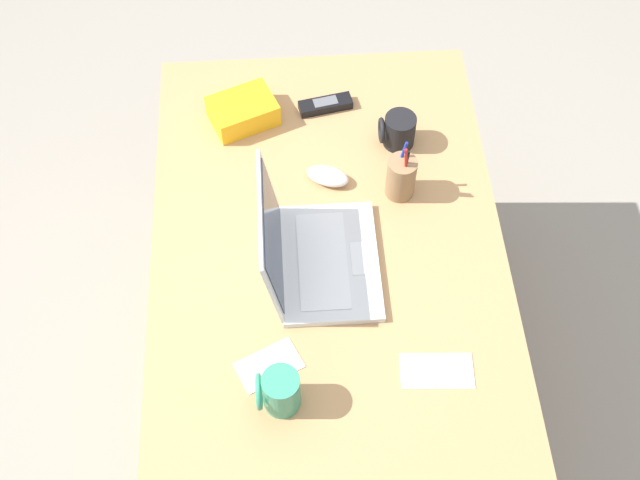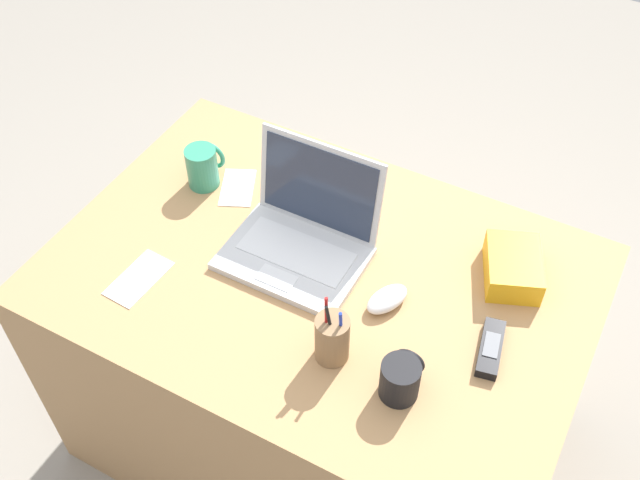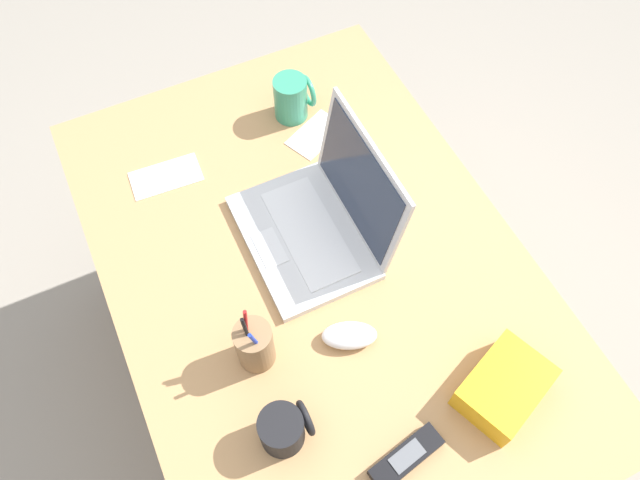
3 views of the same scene
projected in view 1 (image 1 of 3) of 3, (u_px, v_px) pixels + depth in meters
name	position (u px, v px, depth m)	size (l,w,h in m)	color
ground_plane	(326.00, 368.00, 2.56)	(6.00, 6.00, 0.00)	gray
desk	(326.00, 313.00, 2.25)	(1.23, 0.84, 0.74)	tan
laptop	(312.00, 254.00, 1.86)	(0.32, 0.27, 0.24)	silver
computer_mouse	(328.00, 176.00, 2.02)	(0.06, 0.11, 0.04)	white
coffee_mug_white	(398.00, 131.00, 2.07)	(0.08, 0.09, 0.09)	black
coffee_mug_tall	(279.00, 391.00, 1.67)	(0.08, 0.09, 0.11)	#338C6B
cordless_phone	(325.00, 105.00, 2.16)	(0.07, 0.15, 0.03)	black
pen_holder	(401.00, 177.00, 1.97)	(0.07, 0.07, 0.18)	olive
snack_bag	(243.00, 111.00, 2.12)	(0.12, 0.16, 0.07)	#F2AD19
paper_note_near_laptop	(437.00, 371.00, 1.76)	(0.08, 0.16, 0.00)	white
paper_note_left	(269.00, 365.00, 1.76)	(0.08, 0.14, 0.00)	white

